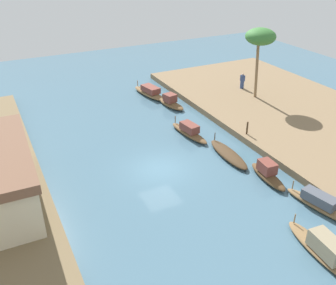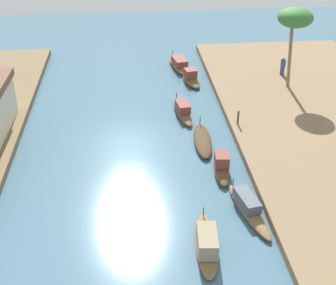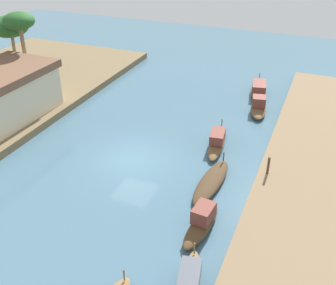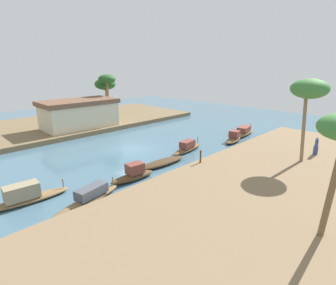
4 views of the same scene
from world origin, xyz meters
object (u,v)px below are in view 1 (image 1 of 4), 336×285
sampan_with_red_awning (150,92)px  palm_tree_left_far (260,38)px  sampan_midstream (228,154)px  sampan_open_hull (189,131)px  mooring_post (247,128)px  sampan_downstream_large (171,102)px  person_on_near_bank (242,82)px  sampan_foreground (322,205)px  sampan_with_tall_canopy (268,173)px  sampan_near_left_bank (323,248)px

sampan_with_red_awning → palm_tree_left_far: size_ratio=0.77×
sampan_midstream → palm_tree_left_far: size_ratio=0.72×
sampan_open_hull → mooring_post: bearing=-134.1°
sampan_downstream_large → person_on_near_bank: person_on_near_bank is taller
sampan_with_red_awning → person_on_near_bank: bearing=-122.3°
sampan_foreground → palm_tree_left_far: (15.32, -6.95, 5.92)m
sampan_downstream_large → sampan_open_hull: (-6.07, 1.46, -0.02)m
person_on_near_bank → palm_tree_left_far: (-2.56, 0.46, 5.07)m
sampan_downstream_large → mooring_post: bearing=-176.8°
sampan_with_tall_canopy → sampan_midstream: bearing=15.1°
sampan_near_left_bank → sampan_with_red_awning: 24.16m
sampan_foreground → sampan_downstream_large: 17.97m
sampan_near_left_bank → sampan_with_red_awning: bearing=1.8°
sampan_midstream → sampan_open_hull: sampan_open_hull is taller
sampan_foreground → sampan_with_tall_canopy: (4.01, 0.73, 0.07)m
sampan_with_tall_canopy → mooring_post: 5.64m
mooring_post → palm_tree_left_far: palm_tree_left_far is taller
palm_tree_left_far → sampan_downstream_large: bearing=71.2°
sampan_foreground → sampan_with_red_awning: size_ratio=0.99×
sampan_midstream → person_on_near_bank: person_on_near_bank is taller
mooring_post → palm_tree_left_far: bearing=-41.9°
sampan_midstream → sampan_with_red_awning: size_ratio=0.93×
person_on_near_bank → sampan_with_tall_canopy: bearing=137.9°
sampan_with_red_awning → mooring_post: (-12.27, -2.91, 0.66)m
sampan_with_red_awning → mooring_post: bearing=-177.1°
sampan_downstream_large → sampan_near_left_bank: (-20.64, 1.98, 0.05)m
palm_tree_left_far → sampan_midstream: bearing=132.9°
sampan_downstream_large → palm_tree_left_far: size_ratio=0.52×
sampan_with_tall_canopy → sampan_with_red_awning: bearing=7.6°
sampan_downstream_large → sampan_near_left_bank: 20.73m
sampan_downstream_large → sampan_open_hull: size_ratio=0.76×
sampan_midstream → mooring_post: mooring_post is taller
sampan_midstream → person_on_near_bank: 13.55m
sampan_downstream_large → sampan_with_tall_canopy: (-13.95, -0.07, 0.03)m
sampan_foreground → sampan_downstream_large: sampan_downstream_large is taller
sampan_near_left_bank → palm_tree_left_far: bearing=-23.5°
sampan_open_hull → sampan_with_tall_canopy: 8.02m
sampan_foreground → sampan_near_left_bank: bearing=122.1°
sampan_with_tall_canopy → person_on_near_bank: (13.87, -8.14, 0.78)m
sampan_downstream_large → sampan_midstream: bearing=165.8°
person_on_near_bank → sampan_foreground: bearing=145.7°
sampan_with_red_awning → palm_tree_left_far: palm_tree_left_far is taller
sampan_near_left_bank → mooring_post: (11.86, -4.22, 0.59)m
sampan_downstream_large → sampan_with_red_awning: 3.56m
sampan_open_hull → mooring_post: mooring_post is taller
sampan_foreground → sampan_near_left_bank: size_ratio=1.06×
sampan_with_red_awning → sampan_open_hull: bearing=164.8°
mooring_post → sampan_with_red_awning: bearing=13.3°
sampan_with_red_awning → person_on_near_bank: size_ratio=3.20×
sampan_foreground → mooring_post: bearing=-20.8°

